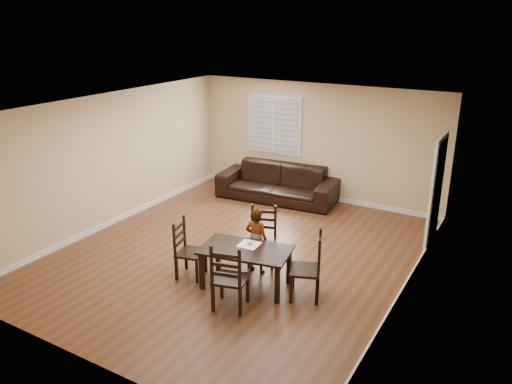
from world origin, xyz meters
TOP-DOWN VIEW (x-y plane):
  - ground at (0.00, 0.00)m, footprint 7.00×7.00m
  - room at (0.04, 0.18)m, footprint 6.04×7.04m
  - dining_table at (0.74, -0.91)m, footprint 1.53×1.04m
  - chair_near at (0.55, -0.01)m, footprint 0.59×0.57m
  - chair_far at (0.89, -1.67)m, footprint 0.58×0.56m
  - chair_left at (-0.33, -1.12)m, footprint 0.51×0.53m
  - chair_right at (1.81, -0.68)m, footprint 0.59×0.61m
  - child at (0.65, -0.41)m, footprint 0.42×0.27m
  - napkin at (0.71, -0.75)m, footprint 0.34×0.34m
  - donut at (0.73, -0.75)m, footprint 0.10×0.10m
  - sofa at (-0.71, 2.90)m, footprint 2.87×1.34m

SIDE VIEW (x-z plane):
  - ground at x=0.00m, z-range 0.00..0.00m
  - sofa at x=-0.71m, z-range 0.00..0.81m
  - chair_left at x=-0.33m, z-range -0.05..0.95m
  - chair_near at x=0.55m, z-range -0.05..0.99m
  - chair_right at x=1.81m, z-range -0.05..1.02m
  - chair_far at x=0.89m, z-range -0.05..1.02m
  - dining_table at x=0.74m, z-range 0.24..0.90m
  - child at x=0.65m, z-range 0.00..1.14m
  - napkin at x=0.71m, z-range 0.66..0.66m
  - donut at x=0.73m, z-range 0.67..0.70m
  - room at x=0.04m, z-range 0.45..3.17m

